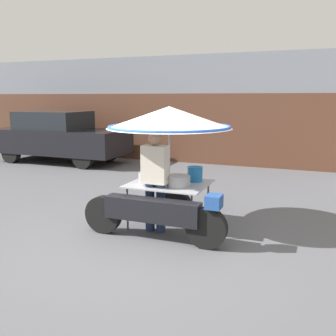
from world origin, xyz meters
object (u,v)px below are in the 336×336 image
(vendor_person, at_px, (155,177))
(potted_plant, at_px, (3,139))
(vendor_motorcycle_cart, at_px, (168,135))
(parked_car, at_px, (59,137))

(vendor_person, bearing_deg, potted_plant, 147.31)
(vendor_motorcycle_cart, height_order, parked_car, vendor_motorcycle_cart)
(vendor_motorcycle_cart, bearing_deg, parked_car, 141.33)
(vendor_motorcycle_cart, height_order, vendor_person, vendor_motorcycle_cart)
(vendor_motorcycle_cart, height_order, potted_plant, vendor_motorcycle_cart)
(vendor_motorcycle_cart, xyz_separation_m, vendor_person, (-0.11, -0.24, -0.62))
(vendor_motorcycle_cart, bearing_deg, vendor_person, -113.42)
(vendor_person, relative_size, potted_plant, 1.77)
(parked_car, bearing_deg, potted_plant, 164.12)
(vendor_person, xyz_separation_m, potted_plant, (-8.60, 5.52, -0.36))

